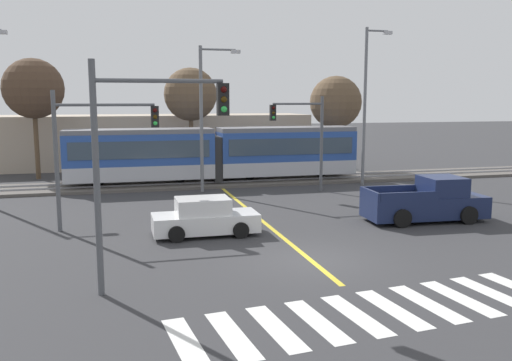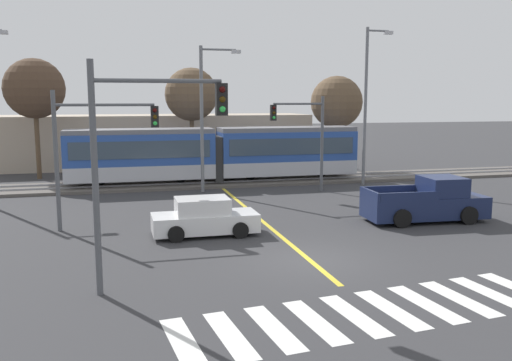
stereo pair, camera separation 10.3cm
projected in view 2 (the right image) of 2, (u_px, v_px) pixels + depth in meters
ground_plane at (310, 260)px, 18.36m from camera, size 200.00×200.00×0.00m
track_bed at (217, 182)px, 34.99m from camera, size 120.00×4.00×0.18m
rail_near at (219, 182)px, 34.28m from camera, size 120.00×0.08×0.10m
rail_far at (215, 179)px, 35.66m from camera, size 120.00×0.08×0.10m
light_rail_tram at (216, 152)px, 34.68m from camera, size 18.50×2.64×3.43m
crosswalk_stripe_0 at (183, 342)px, 12.15m from camera, size 0.86×2.84×0.01m
crosswalk_stripe_1 at (230, 335)px, 12.53m from camera, size 0.86×2.84×0.01m
crosswalk_stripe_2 at (274, 328)px, 12.92m from camera, size 0.86×2.84×0.01m
crosswalk_stripe_3 at (315, 321)px, 13.30m from camera, size 0.86×2.84×0.01m
crosswalk_stripe_4 at (354, 315)px, 13.68m from camera, size 0.86×2.84×0.01m
crosswalk_stripe_5 at (391, 309)px, 14.07m from camera, size 0.86×2.84×0.01m
crosswalk_stripe_6 at (426, 304)px, 14.45m from camera, size 0.86×2.84×0.01m
crosswalk_stripe_7 at (459, 298)px, 14.84m from camera, size 0.86×2.84×0.01m
crosswalk_stripe_8 at (490, 293)px, 15.22m from camera, size 0.86×2.84×0.01m
lane_centre_line at (261, 220)px, 24.44m from camera, size 0.20×18.06×0.01m
sedan_crossing at (205, 218)px, 21.69m from camera, size 4.20×1.93×1.52m
pickup_truck at (427, 202)px, 24.20m from camera, size 5.50×2.46×1.98m
traffic_light_far_right at (304, 129)px, 31.46m from camera, size 3.25×0.38×5.60m
traffic_light_near_left at (139, 144)px, 14.81m from camera, size 3.75×0.38×6.46m
traffic_light_mid_left at (93, 139)px, 22.26m from camera, size 4.25×0.38×5.78m
street_lamp_centre at (206, 110)px, 31.31m from camera, size 2.42×0.28×8.44m
street_lamp_east at (367, 99)px, 33.93m from camera, size 1.79×0.28×9.81m
bare_tree_far_west at (34, 89)px, 36.37m from camera, size 4.04×4.04×8.15m
bare_tree_west at (191, 95)px, 39.41m from camera, size 3.86×3.86×7.70m
bare_tree_east at (337, 102)px, 40.56m from camera, size 3.89×3.89×7.16m
building_backdrop_far at (152, 140)px, 44.74m from camera, size 25.93×6.00×4.15m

